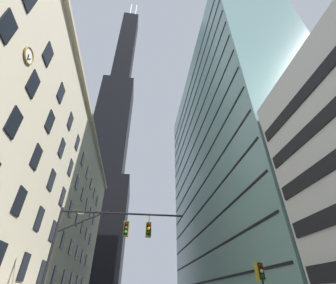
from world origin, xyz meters
name	(u,v)px	position (x,y,z in m)	size (l,w,h in m)	color
station_building	(24,194)	(-18.04, 23.14, 14.37)	(14.74, 58.28, 28.79)	#BCAF93
dark_skyscraper	(108,150)	(-18.65, 92.47, 66.42)	(26.30, 26.30, 226.05)	black
glass_office_midrise	(225,157)	(18.41, 32.59, 29.31)	(14.92, 52.50, 58.62)	gray
traffic_signal_mast	(107,238)	(-3.31, 5.96, 5.17)	(9.09, 0.63, 7.08)	black
traffic_light_near_right	(261,275)	(6.57, 3.94, 2.89)	(0.40, 0.63, 3.44)	black
street_lamppost	(55,250)	(-7.51, 9.08, 4.78)	(1.95, 0.32, 7.87)	#47474C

